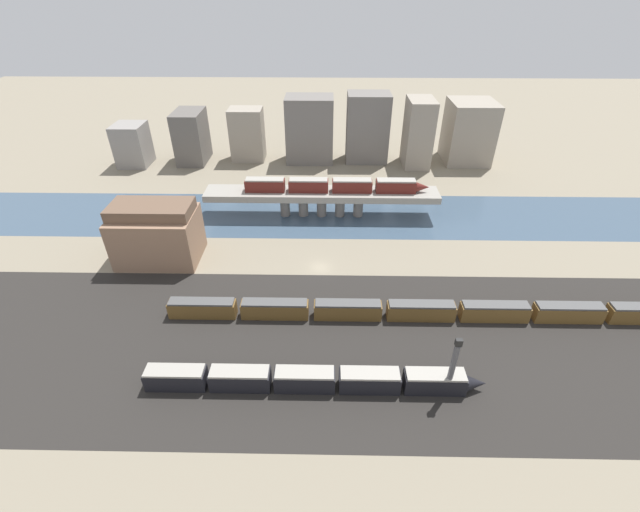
% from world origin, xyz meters
% --- Properties ---
extents(ground_plane, '(400.00, 400.00, 0.00)m').
position_xyz_m(ground_plane, '(0.00, 0.00, 0.00)').
color(ground_plane, gray).
extents(railbed_yard, '(280.00, 42.00, 0.01)m').
position_xyz_m(railbed_yard, '(0.00, -24.00, 0.00)').
color(railbed_yard, '#282623').
rests_on(railbed_yard, ground).
extents(river_water, '(320.00, 24.83, 0.01)m').
position_xyz_m(river_water, '(0.00, 24.61, 0.00)').
color(river_water, '#3D5166').
rests_on(river_water, ground).
extents(bridge, '(62.05, 7.70, 7.21)m').
position_xyz_m(bridge, '(0.00, 24.61, 5.69)').
color(bridge, gray).
rests_on(bridge, ground).
extents(train_on_bridge, '(48.46, 3.01, 3.44)m').
position_xyz_m(train_on_bridge, '(3.70, 24.61, 8.89)').
color(train_on_bridge, '#5B1E19').
rests_on(train_on_bridge, bridge).
extents(train_yard_near, '(54.55, 3.07, 3.67)m').
position_xyz_m(train_yard_near, '(-0.61, -33.37, 1.80)').
color(train_yard_near, black).
rests_on(train_yard_near, ground).
extents(train_yard_mid, '(101.76, 2.66, 3.66)m').
position_xyz_m(train_yard_mid, '(21.15, -16.50, 1.80)').
color(train_yard_mid, brown).
rests_on(train_yard_mid, ground).
extents(warehouse_building, '(18.11, 12.36, 13.95)m').
position_xyz_m(warehouse_building, '(-36.98, 3.28, 6.63)').
color(warehouse_building, '#937056').
rests_on(warehouse_building, ground).
extents(signal_tower, '(1.00, 0.91, 11.89)m').
position_xyz_m(signal_tower, '(20.81, -34.14, 5.86)').
color(signal_tower, '#4C4C51').
rests_on(signal_tower, ground).
extents(city_block_far_left, '(9.84, 10.38, 13.72)m').
position_xyz_m(city_block_far_left, '(-64.26, 60.03, 6.86)').
color(city_block_far_left, gray).
rests_on(city_block_far_left, ground).
extents(city_block_left, '(9.29, 13.73, 17.06)m').
position_xyz_m(city_block_left, '(-44.97, 63.62, 8.53)').
color(city_block_left, '#605B56').
rests_on(city_block_left, ground).
extents(city_block_center, '(11.17, 8.38, 17.47)m').
position_xyz_m(city_block_center, '(-26.19, 65.62, 8.74)').
color(city_block_center, gray).
rests_on(city_block_center, ground).
extents(city_block_right, '(15.80, 10.82, 21.71)m').
position_xyz_m(city_block_right, '(-4.65, 64.66, 10.86)').
color(city_block_right, slate).
rests_on(city_block_right, ground).
extents(city_block_far_right, '(14.08, 10.20, 22.61)m').
position_xyz_m(city_block_far_right, '(14.91, 65.44, 11.31)').
color(city_block_far_right, slate).
rests_on(city_block_far_right, ground).
extents(city_block_tall, '(8.40, 12.99, 21.85)m').
position_xyz_m(city_block_tall, '(31.39, 61.57, 10.93)').
color(city_block_tall, gray).
rests_on(city_block_tall, ground).
extents(city_block_low, '(14.85, 15.60, 20.09)m').
position_xyz_m(city_block_low, '(49.34, 65.79, 10.05)').
color(city_block_low, gray).
rests_on(city_block_low, ground).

